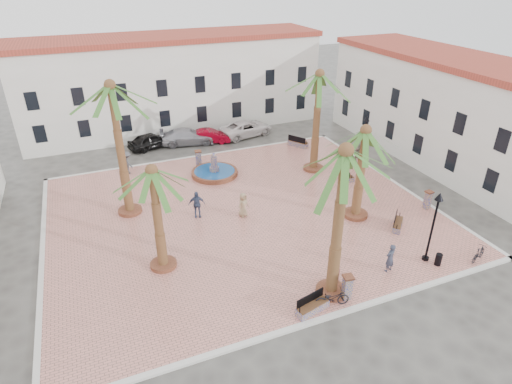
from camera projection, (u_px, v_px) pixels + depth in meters
ground at (243, 214)px, 30.25m from camera, size 120.00×120.00×0.00m
plaza at (243, 214)px, 30.21m from camera, size 26.00×22.00×0.15m
kerb_n at (200, 156)px, 39.17m from camera, size 26.30×0.30×0.16m
kerb_s at (322, 319)px, 21.25m from camera, size 26.30×0.30×0.16m
kerb_e at (393, 182)px, 34.57m from camera, size 0.30×22.30×0.16m
kerb_w at (42, 256)px, 25.84m from camera, size 0.30×22.30×0.16m
building_north at (174, 83)px, 44.27m from camera, size 30.40×7.40×9.50m
building_east at (453, 112)px, 36.45m from camera, size 7.40×26.40×9.00m
fountain at (215, 172)px, 35.43m from camera, size 3.81×3.81×1.97m
palm_nw at (112, 100)px, 26.44m from camera, size 5.34×5.34×9.37m
palm_sw at (153, 184)px, 22.34m from camera, size 4.98×4.98×6.50m
palm_s at (344, 169)px, 19.44m from camera, size 5.34×5.34×8.57m
palm_e at (364, 143)px, 27.25m from camera, size 5.52×5.52×6.67m
palm_ne at (319, 86)px, 33.12m from camera, size 5.51×5.51×8.46m
bench_s at (312, 307)px, 21.52m from camera, size 1.92×0.97×0.97m
bench_se at (397, 224)px, 28.37m from camera, size 1.62×1.61×0.92m
bench_e at (346, 176)px, 34.86m from camera, size 0.57×1.70×0.89m
bench_ne at (298, 143)px, 40.97m from camera, size 1.58×2.02×1.05m
lamppost_s at (435, 216)px, 23.98m from camera, size 0.49×0.49×4.50m
lamppost_e at (365, 132)px, 35.84m from camera, size 0.48×0.48×4.46m
bollard_se at (347, 287)px, 22.12m from camera, size 0.60×0.60×1.47m
bollard_n at (198, 159)px, 36.59m from camera, size 0.58×0.58×1.49m
bollard_e at (428, 200)px, 30.39m from camera, size 0.53×0.53×1.38m
litter_bin at (438, 259)px, 24.81m from camera, size 0.38×0.38×0.74m
cyclist_a at (390, 258)px, 24.07m from camera, size 0.72×0.55×1.79m
bicycle_a at (332, 298)px, 21.78m from camera, size 1.93×1.00×0.97m
cyclist_b at (335, 270)px, 23.34m from camera, size 0.97×0.93×1.57m
bicycle_b at (479, 253)px, 25.16m from camera, size 1.62×0.91×0.94m
pedestrian_fountain_a at (243, 205)px, 29.39m from camera, size 1.02×0.88×1.77m
pedestrian_fountain_b at (197, 204)px, 29.27m from camera, size 1.21×0.71×1.94m
pedestrian_north at (128, 163)px, 35.43m from camera, size 1.12×1.40×1.90m
pedestrian_east at (357, 153)px, 37.46m from camera, size 0.75×1.59×1.65m
car_black at (151, 141)px, 40.75m from camera, size 4.75×2.99×1.51m
car_red at (210, 136)px, 42.04m from camera, size 4.29×2.62×1.33m
car_silver at (188, 137)px, 41.65m from camera, size 5.60×3.08×1.54m
car_white at (246, 128)px, 43.70m from camera, size 5.95×3.64×1.54m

